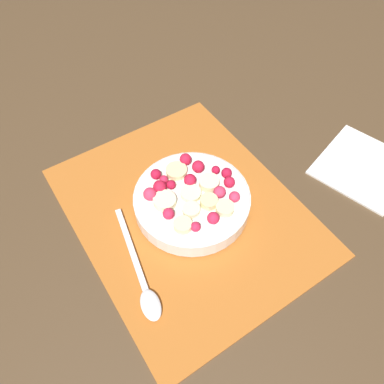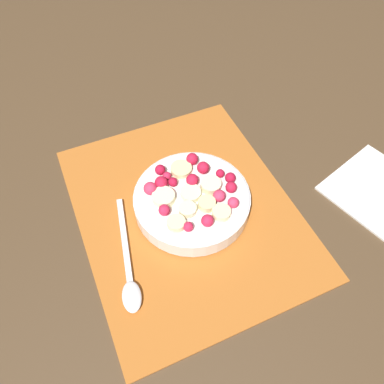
# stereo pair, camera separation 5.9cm
# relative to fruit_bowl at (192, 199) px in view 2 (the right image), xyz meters

# --- Properties ---
(ground_plane) EXTENTS (3.00, 3.00, 0.00)m
(ground_plane) POSITION_rel_fruit_bowl_xyz_m (0.00, 0.01, -0.03)
(ground_plane) COLOR #4C3823
(placemat) EXTENTS (0.42, 0.34, 0.01)m
(placemat) POSITION_rel_fruit_bowl_xyz_m (0.00, 0.01, -0.02)
(placemat) COLOR #B26023
(placemat) RESTS_ON ground_plane
(fruit_bowl) EXTENTS (0.19, 0.19, 0.05)m
(fruit_bowl) POSITION_rel_fruit_bowl_xyz_m (0.00, 0.00, 0.00)
(fruit_bowl) COLOR white
(fruit_bowl) RESTS_ON placemat
(spoon) EXTENTS (0.19, 0.06, 0.01)m
(spoon) POSITION_rel_fruit_bowl_xyz_m (-0.08, 0.13, -0.02)
(spoon) COLOR silver
(spoon) RESTS_ON placemat
(napkin) EXTENTS (0.18, 0.19, 0.01)m
(napkin) POSITION_rel_fruit_bowl_xyz_m (-0.10, -0.31, -0.02)
(napkin) COLOR white
(napkin) RESTS_ON ground_plane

